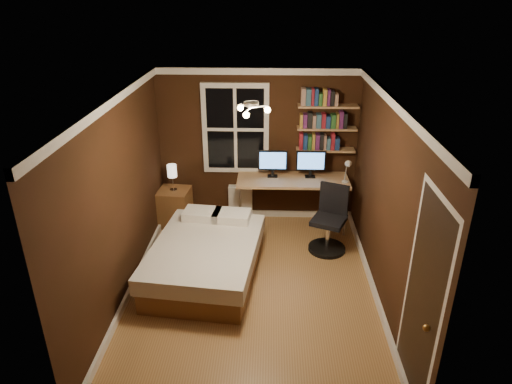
{
  "coord_description": "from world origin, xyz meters",
  "views": [
    {
      "loc": [
        0.22,
        -4.92,
        3.63
      ],
      "look_at": [
        0.03,
        0.45,
        1.19
      ],
      "focal_mm": 32.0,
      "sensor_mm": 36.0,
      "label": 1
    }
  ],
  "objects_px": {
    "nightstand": "(175,207)",
    "radiator": "(241,202)",
    "office_chair": "(329,226)",
    "desk": "(293,182)",
    "monitor_left": "(273,164)",
    "desk_lamp": "(347,171)",
    "bed": "(206,258)",
    "bedside_lamp": "(173,178)",
    "monitor_right": "(311,164)"
  },
  "relations": [
    {
      "from": "monitor_right",
      "to": "office_chair",
      "type": "height_order",
      "value": "monitor_right"
    },
    {
      "from": "nightstand",
      "to": "bedside_lamp",
      "type": "relative_size",
      "value": 1.41
    },
    {
      "from": "bed",
      "to": "radiator",
      "type": "bearing_deg",
      "value": 84.82
    },
    {
      "from": "bedside_lamp",
      "to": "monitor_right",
      "type": "xyz_separation_m",
      "value": [
        2.2,
        0.09,
        0.23
      ]
    },
    {
      "from": "bedside_lamp",
      "to": "desk_lamp",
      "type": "relative_size",
      "value": 0.99
    },
    {
      "from": "bed",
      "to": "desk_lamp",
      "type": "xyz_separation_m",
      "value": [
        2.01,
        1.27,
        0.78
      ]
    },
    {
      "from": "bed",
      "to": "desk_lamp",
      "type": "bearing_deg",
      "value": 38.79
    },
    {
      "from": "monitor_right",
      "to": "office_chair",
      "type": "relative_size",
      "value": 0.46
    },
    {
      "from": "bed",
      "to": "office_chair",
      "type": "bearing_deg",
      "value": 30.18
    },
    {
      "from": "nightstand",
      "to": "bedside_lamp",
      "type": "height_order",
      "value": "bedside_lamp"
    },
    {
      "from": "desk",
      "to": "monitor_left",
      "type": "relative_size",
      "value": 3.78
    },
    {
      "from": "nightstand",
      "to": "office_chair",
      "type": "relative_size",
      "value": 0.61
    },
    {
      "from": "desk_lamp",
      "to": "desk",
      "type": "bearing_deg",
      "value": 166.51
    },
    {
      "from": "desk",
      "to": "desk_lamp",
      "type": "distance_m",
      "value": 0.87
    },
    {
      "from": "nightstand",
      "to": "office_chair",
      "type": "bearing_deg",
      "value": -10.76
    },
    {
      "from": "monitor_left",
      "to": "office_chair",
      "type": "xyz_separation_m",
      "value": [
        0.85,
        -0.79,
        -0.67
      ]
    },
    {
      "from": "radiator",
      "to": "desk_lamp",
      "type": "distance_m",
      "value": 1.87
    },
    {
      "from": "monitor_left",
      "to": "office_chair",
      "type": "relative_size",
      "value": 0.46
    },
    {
      "from": "desk",
      "to": "desk_lamp",
      "type": "bearing_deg",
      "value": -13.49
    },
    {
      "from": "bed",
      "to": "monitor_left",
      "type": "relative_size",
      "value": 4.33
    },
    {
      "from": "bed",
      "to": "nightstand",
      "type": "relative_size",
      "value": 3.3
    },
    {
      "from": "desk",
      "to": "monitor_right",
      "type": "height_order",
      "value": "monitor_right"
    },
    {
      "from": "desk_lamp",
      "to": "office_chair",
      "type": "height_order",
      "value": "desk_lamp"
    },
    {
      "from": "nightstand",
      "to": "desk_lamp",
      "type": "height_order",
      "value": "desk_lamp"
    },
    {
      "from": "bed",
      "to": "bedside_lamp",
      "type": "relative_size",
      "value": 4.64
    },
    {
      "from": "bed",
      "to": "desk",
      "type": "relative_size",
      "value": 1.15
    },
    {
      "from": "nightstand",
      "to": "radiator",
      "type": "relative_size",
      "value": 1.04
    },
    {
      "from": "office_chair",
      "to": "monitor_right",
      "type": "bearing_deg",
      "value": 131.2
    },
    {
      "from": "radiator",
      "to": "monitor_right",
      "type": "distance_m",
      "value": 1.37
    },
    {
      "from": "desk_lamp",
      "to": "bedside_lamp",
      "type": "bearing_deg",
      "value": 175.96
    },
    {
      "from": "bed",
      "to": "monitor_right",
      "type": "distance_m",
      "value": 2.28
    },
    {
      "from": "bed",
      "to": "radiator",
      "type": "relative_size",
      "value": 3.42
    },
    {
      "from": "nightstand",
      "to": "radiator",
      "type": "height_order",
      "value": "nightstand"
    },
    {
      "from": "bed",
      "to": "desk",
      "type": "xyz_separation_m",
      "value": [
        1.21,
        1.46,
        0.5
      ]
    },
    {
      "from": "radiator",
      "to": "monitor_left",
      "type": "height_order",
      "value": "monitor_left"
    },
    {
      "from": "desk",
      "to": "desk_lamp",
      "type": "relative_size",
      "value": 4.0
    },
    {
      "from": "monitor_right",
      "to": "nightstand",
      "type": "bearing_deg",
      "value": -177.69
    },
    {
      "from": "nightstand",
      "to": "monitor_left",
      "type": "height_order",
      "value": "monitor_left"
    },
    {
      "from": "bedside_lamp",
      "to": "nightstand",
      "type": "bearing_deg",
      "value": 0.0
    },
    {
      "from": "radiator",
      "to": "bedside_lamp",
      "type": "bearing_deg",
      "value": -167.21
    },
    {
      "from": "nightstand",
      "to": "desk_lamp",
      "type": "relative_size",
      "value": 1.39
    },
    {
      "from": "bedside_lamp",
      "to": "desk_lamp",
      "type": "xyz_separation_m",
      "value": [
        2.72,
        -0.19,
        0.23
      ]
    },
    {
      "from": "nightstand",
      "to": "monitor_left",
      "type": "bearing_deg",
      "value": 8.44
    },
    {
      "from": "monitor_right",
      "to": "desk_lamp",
      "type": "bearing_deg",
      "value": -28.09
    },
    {
      "from": "radiator",
      "to": "desk",
      "type": "distance_m",
      "value": 1.01
    },
    {
      "from": "bed",
      "to": "monitor_left",
      "type": "height_order",
      "value": "monitor_left"
    },
    {
      "from": "desk",
      "to": "monitor_left",
      "type": "height_order",
      "value": "monitor_left"
    },
    {
      "from": "nightstand",
      "to": "monitor_left",
      "type": "distance_m",
      "value": 1.77
    },
    {
      "from": "nightstand",
      "to": "desk",
      "type": "xyz_separation_m",
      "value": [
        1.92,
        0.0,
        0.47
      ]
    },
    {
      "from": "nightstand",
      "to": "radiator",
      "type": "bearing_deg",
      "value": 18.06
    }
  ]
}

